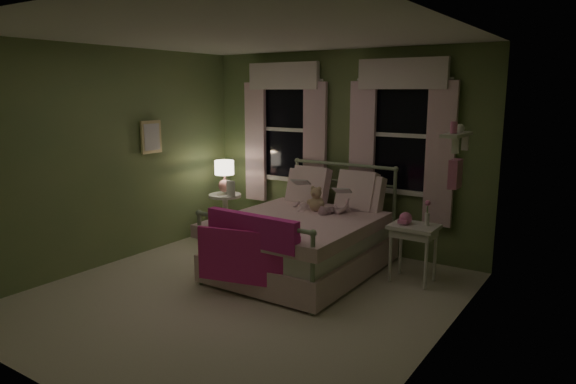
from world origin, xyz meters
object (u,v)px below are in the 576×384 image
Objects in this scene: bed at (305,239)px; child_right at (344,191)px; nightstand_left at (225,210)px; table_lamp at (224,173)px; teddy_bear at (316,201)px; child_left at (304,185)px; nightstand_right at (414,234)px.

child_right reaches higher than bed.
bed is 3.13× the size of nightstand_left.
bed is at bearing -17.05° from table_lamp.
nightstand_left is (-1.64, 0.24, -0.37)m from teddy_bear.
child_left reaches higher than bed.
child_right is 1.08× the size of nightstand_left.
bed is 1.72m from nightstand_left.
table_lamp is (-1.36, 0.08, 0.02)m from child_left.
table_lamp is at bearing 0.00° from nightstand_left.
bed is 1.81m from table_lamp.
nightstand_right is (2.82, -0.15, 0.13)m from nightstand_left.
table_lamp reaches higher than nightstand_right.
nightstand_left is 1.45× the size of table_lamp.
nightstand_left is at bearing 176.87° from nightstand_right.
nightstand_left and nightstand_right have the same top height.
teddy_bear is at bearing -8.32° from nightstand_left.
child_right reaches higher than table_lamp.
table_lamp reaches higher than nightstand_left.
child_left reaches higher than nightstand_right.
table_lamp is 0.70× the size of nightstand_right.
child_left is 1.52m from nightstand_right.
table_lamp is at bearing -27.32° from child_left.
nightstand_left is at bearing 0.00° from table_lamp.
teddy_bear reaches higher than nightstand_right.
child_left is at bearing 26.99° from child_right.
teddy_bear is 1.67m from table_lamp.
child_left is 1.36m from table_lamp.
nightstand_right is at bearing 16.40° from bed.
bed reaches higher than nightstand_left.
child_right is 0.35m from teddy_bear.
child_right is at bearing -2.43° from table_lamp.
child_right reaches higher than teddy_bear.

